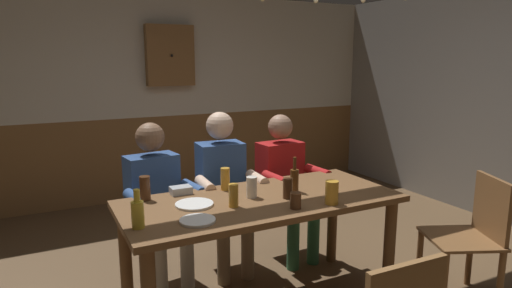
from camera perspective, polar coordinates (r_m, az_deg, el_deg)
back_wall_upper at (r=5.36m, az=-13.46°, el=11.19°), size 5.86×0.12×1.44m
back_wall_wainscot at (r=5.49m, az=-12.89°, el=-1.57°), size 5.86×0.12×0.99m
dining_table at (r=2.93m, az=0.72°, el=-9.14°), size 1.83×0.81×0.76m
person_0 at (r=3.30m, az=-12.83°, el=-6.82°), size 0.54×0.54×1.21m
person_1 at (r=3.46m, az=-4.28°, el=-5.26°), size 0.51×0.54×1.26m
person_2 at (r=3.70m, az=3.78°, el=-4.66°), size 0.53×0.53×1.21m
chair_empty_near_left at (r=3.41m, az=26.38°, el=-10.55°), size 0.58×0.58×0.88m
table_candle at (r=3.00m, az=10.30°, el=-5.81°), size 0.04×0.04×0.08m
condiment_caddy at (r=3.02m, az=-9.79°, el=-5.96°), size 0.14×0.10×0.05m
plate_0 at (r=2.51m, az=-7.64°, el=-9.86°), size 0.20×0.20×0.01m
plate_1 at (r=2.78m, az=-8.05°, el=-7.79°), size 0.24×0.24×0.01m
bottle_0 at (r=3.02m, az=5.03°, el=-4.61°), size 0.06×0.06×0.24m
bottle_1 at (r=2.46m, az=-15.18°, el=-8.66°), size 0.07×0.07×0.22m
pint_glass_0 at (r=2.88m, az=4.15°, el=-5.77°), size 0.06×0.06×0.13m
pint_glass_1 at (r=2.89m, az=-0.57°, el=-5.65°), size 0.07×0.07×0.14m
pint_glass_2 at (r=3.06m, az=-4.03°, el=-4.57°), size 0.06×0.06×0.16m
pint_glass_3 at (r=2.71m, az=-2.95°, el=-6.72°), size 0.06×0.06×0.14m
pint_glass_4 at (r=2.70m, az=5.18°, el=-7.36°), size 0.07×0.07×0.10m
pint_glass_5 at (r=2.80m, az=9.86°, el=-6.25°), size 0.08×0.08×0.15m
pint_glass_6 at (r=2.92m, az=-14.27°, el=-5.62°), size 0.07×0.07×0.16m
wall_dart_cabinet at (r=5.28m, az=-11.15°, el=11.26°), size 0.56×0.15×0.70m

